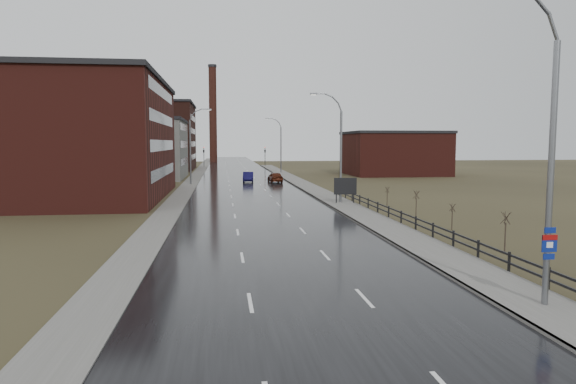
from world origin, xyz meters
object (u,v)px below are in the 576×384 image
object	(u,v)px
billboard	(345,187)
car_far	(275,177)
car_near	(248,177)
streetlight_main	(544,149)

from	to	relation	value
billboard	car_far	size ratio (longest dim) A/B	0.57
car_near	streetlight_main	bearing A→B (deg)	-79.76
car_far	car_near	bearing A→B (deg)	-25.80
billboard	streetlight_main	bearing A→B (deg)	-91.08
car_near	car_far	world-z (taller)	car_far
streetlight_main	car_far	bearing A→B (deg)	93.15
streetlight_main	billboard	distance (m)	33.50
streetlight_main	billboard	bearing A→B (deg)	88.92
streetlight_main	car_near	bearing A→B (deg)	96.76
billboard	car_far	bearing A→B (deg)	97.84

